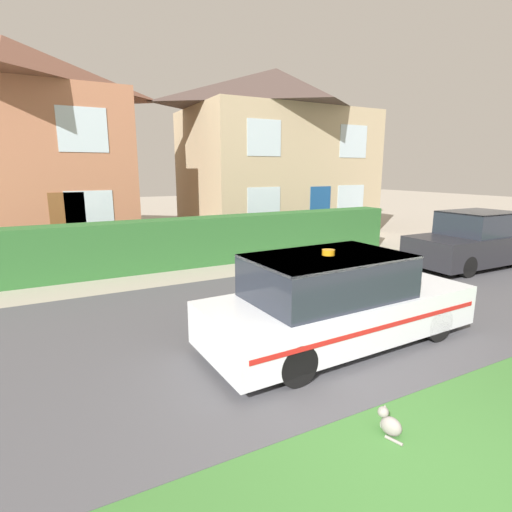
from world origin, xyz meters
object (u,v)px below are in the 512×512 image
at_px(police_car, 336,301).
at_px(house_left, 15,146).
at_px(cat, 389,424).
at_px(house_right, 276,151).
at_px(neighbour_car_near, 474,241).

xyz_separation_m(police_car, house_left, (-4.62, 11.43, 2.84)).
distance_m(cat, house_right, 15.12).
bearing_deg(police_car, neighbour_car_near, 16.55).
xyz_separation_m(house_left, house_right, (10.09, -0.28, 0.02)).
distance_m(cat, neighbour_car_near, 9.00).
height_order(neighbour_car_near, house_right, house_right).
bearing_deg(house_left, police_car, -67.99).
height_order(cat, house_right, house_right).
distance_m(neighbour_car_near, house_left, 14.95).
relative_size(cat, house_right, 0.04).
bearing_deg(police_car, house_left, 110.04).
bearing_deg(house_right, house_left, 178.40).
bearing_deg(police_car, cat, -116.35).
distance_m(police_car, neighbour_car_near, 7.26).
xyz_separation_m(police_car, house_right, (5.47, 11.15, 2.87)).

